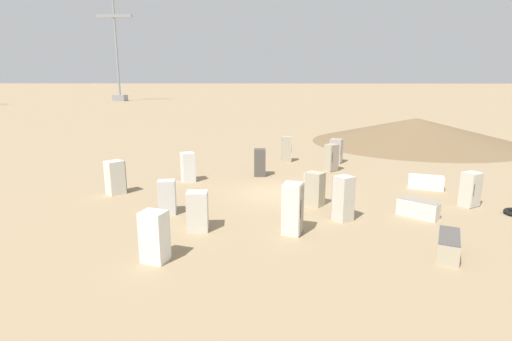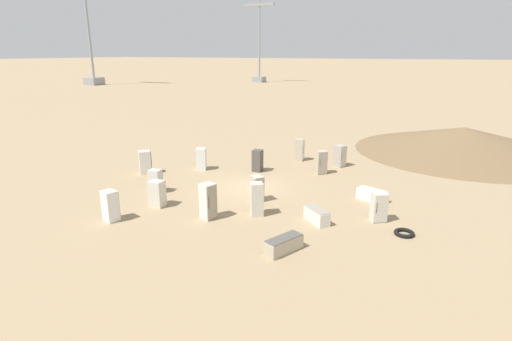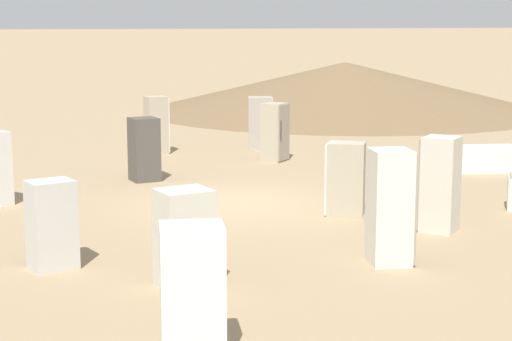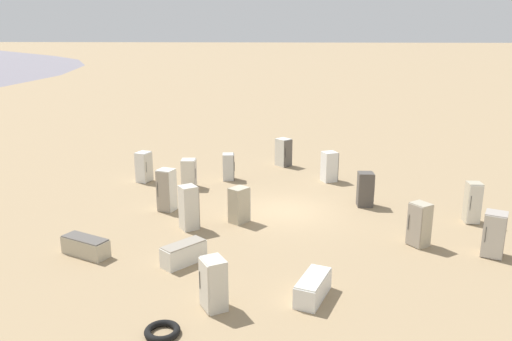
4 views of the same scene
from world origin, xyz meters
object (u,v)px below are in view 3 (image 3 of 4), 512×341
discarded_fridge_0 (261,123)px  discarded_fridge_7 (391,207)px  discarded_fridge_13 (157,125)px  discarded_fridge_3 (144,149)px  discarded_fridge_15 (184,238)px  discarded_fridge_4 (439,184)px  discarded_fridge_6 (484,159)px  discarded_fridge_11 (345,179)px  discarded_fridge_12 (275,132)px  discarded_fridge_2 (51,225)px  discarded_fridge_5 (192,291)px

discarded_fridge_0 → discarded_fridge_7: discarded_fridge_7 is taller
discarded_fridge_13 → discarded_fridge_0: bearing=83.8°
discarded_fridge_3 → discarded_fridge_0: bearing=35.1°
discarded_fridge_0 → discarded_fridge_3: (4.83, 3.89, -0.02)m
discarded_fridge_0 → discarded_fridge_15: bearing=-5.6°
discarded_fridge_4 → discarded_fridge_13: discarded_fridge_4 is taller
discarded_fridge_6 → discarded_fridge_11: size_ratio=1.21×
discarded_fridge_3 → discarded_fridge_6: discarded_fridge_3 is taller
discarded_fridge_12 → discarded_fridge_15: 11.71m
discarded_fridge_2 → discarded_fridge_12: discarded_fridge_12 is taller
discarded_fridge_0 → discarded_fridge_5: size_ratio=1.00×
discarded_fridge_6 → discarded_fridge_12: size_ratio=1.10×
discarded_fridge_15 → discarded_fridge_11: bearing=29.6°
discarded_fridge_3 → discarded_fridge_13: size_ratio=0.92×
discarded_fridge_0 → discarded_fridge_3: size_ratio=1.02×
discarded_fridge_5 → discarded_fridge_12: (-6.86, -12.59, 0.02)m
discarded_fridge_3 → discarded_fridge_15: discarded_fridge_3 is taller
discarded_fridge_0 → discarded_fridge_12: (0.61, 2.39, 0.02)m
discarded_fridge_4 → discarded_fridge_11: size_ratio=1.20×
discarded_fridge_13 → discarded_fridge_15: (3.45, 12.63, -0.12)m
discarded_fridge_6 → discarded_fridge_11: bearing=-45.0°
discarded_fridge_4 → discarded_fridge_6: discarded_fridge_4 is taller
discarded_fridge_3 → discarded_fridge_7: size_ratio=0.84×
discarded_fridge_13 → discarded_fridge_12: bearing=43.0°
discarded_fridge_2 → discarded_fridge_3: bearing=53.1°
discarded_fridge_2 → discarded_fridge_7: size_ratio=0.76×
discarded_fridge_4 → discarded_fridge_5: (6.19, 3.92, -0.10)m
discarded_fridge_3 → discarded_fridge_12: size_ratio=0.96×
discarded_fridge_5 → discarded_fridge_11: (-5.26, -5.78, -0.05)m
discarded_fridge_2 → discarded_fridge_6: 12.72m
discarded_fridge_13 → discarded_fridge_6: bearing=44.9°
discarded_fridge_2 → discarded_fridge_5: size_ratio=0.89×
discarded_fridge_0 → discarded_fridge_13: 3.25m
discarded_fridge_0 → discarded_fridge_6: 7.18m
discarded_fridge_0 → discarded_fridge_12: bearing=8.3°
discarded_fridge_0 → discarded_fridge_11: (2.21, 9.19, -0.05)m
discarded_fridge_13 → discarded_fridge_2: bearing=-26.9°
discarded_fridge_7 → discarded_fridge_3: bearing=-154.3°
discarded_fridge_5 → discarded_fridge_11: 7.81m
discarded_fridge_13 → discarded_fridge_15: size_ratio=1.16×
discarded_fridge_11 → discarded_fridge_15: discarded_fridge_11 is taller
discarded_fridge_4 → discarded_fridge_7: 2.49m
discarded_fridge_5 → discarded_fridge_11: size_ratio=1.07×
discarded_fridge_11 → discarded_fridge_5: bearing=172.6°
discarded_fridge_0 → discarded_fridge_7: size_ratio=0.85×
discarded_fridge_0 → discarded_fridge_4: 11.13m
discarded_fridge_7 → discarded_fridge_11: bearing=177.9°
discarded_fridge_2 → discarded_fridge_15: size_ratio=0.97×
discarded_fridge_7 → discarded_fridge_13: size_ratio=1.10×
discarded_fridge_5 → discarded_fridge_3: bearing=92.4°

